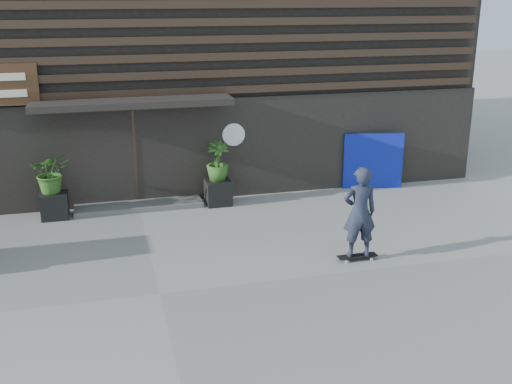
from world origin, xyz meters
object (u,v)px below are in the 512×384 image
object	(u,v)px
planter_pot_right	(218,192)
skateboarder	(360,213)
planter_pot_left	(55,205)
blue_tarp	(373,161)

from	to	relation	value
planter_pot_right	skateboarder	distance (m)	4.44
planter_pot_left	planter_pot_right	xyz separation A→B (m)	(3.80, 0.00, 0.00)
planter_pot_left	skateboarder	xyz separation A→B (m)	(5.75, -3.94, 0.67)
blue_tarp	skateboarder	world-z (taller)	skateboarder
planter_pot_right	skateboarder	bearing A→B (deg)	-63.71
blue_tarp	planter_pot_right	bearing A→B (deg)	-163.93
planter_pot_right	blue_tarp	world-z (taller)	blue_tarp
blue_tarp	skateboarder	xyz separation A→B (m)	(-2.23, -4.24, 0.24)
planter_pot_right	blue_tarp	xyz separation A→B (m)	(4.18, 0.30, 0.43)
planter_pot_left	blue_tarp	world-z (taller)	blue_tarp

